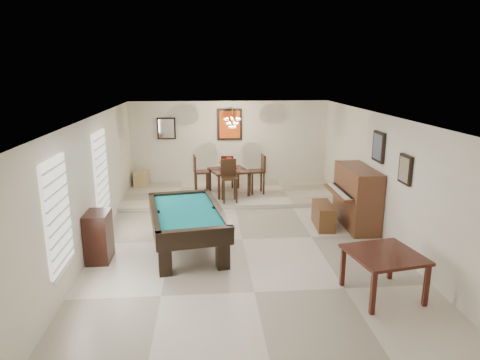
{
  "coord_description": "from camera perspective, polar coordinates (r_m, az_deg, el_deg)",
  "views": [
    {
      "loc": [
        -0.74,
        -8.47,
        3.49
      ],
      "look_at": [
        0.0,
        0.6,
        1.15
      ],
      "focal_mm": 32.0,
      "sensor_mm": 36.0,
      "label": 1
    }
  ],
  "objects": [
    {
      "name": "ground_plane",
      "position": [
        9.19,
        0.31,
        -7.96
      ],
      "size": [
        6.0,
        9.0,
        0.02
      ],
      "primitive_type": "cube",
      "color": "beige"
    },
    {
      "name": "wall_back",
      "position": [
        13.17,
        -1.39,
        4.84
      ],
      "size": [
        6.0,
        0.04,
        2.6
      ],
      "primitive_type": "cube",
      "color": "silver",
      "rests_on": "ground_plane"
    },
    {
      "name": "wall_front",
      "position": [
        4.59,
        5.36,
        -14.11
      ],
      "size": [
        6.0,
        0.04,
        2.6
      ],
      "primitive_type": "cube",
      "color": "silver",
      "rests_on": "ground_plane"
    },
    {
      "name": "wall_left",
      "position": [
        9.03,
        -19.0,
        -0.41
      ],
      "size": [
        0.04,
        9.0,
        2.6
      ],
      "primitive_type": "cube",
      "color": "silver",
      "rests_on": "ground_plane"
    },
    {
      "name": "wall_right",
      "position": [
        9.51,
        18.63,
        0.35
      ],
      "size": [
        0.04,
        9.0,
        2.6
      ],
      "primitive_type": "cube",
      "color": "silver",
      "rests_on": "ground_plane"
    },
    {
      "name": "ceiling",
      "position": [
        8.55,
        0.33,
        8.45
      ],
      "size": [
        6.0,
        9.0,
        0.04
      ],
      "primitive_type": "cube",
      "color": "white",
      "rests_on": "wall_back"
    },
    {
      "name": "dining_step",
      "position": [
        12.23,
        -1.01,
        -1.87
      ],
      "size": [
        6.0,
        2.5,
        0.12
      ],
      "primitive_type": "cube",
      "color": "beige",
      "rests_on": "ground_plane"
    },
    {
      "name": "window_left_front",
      "position": [
        6.97,
        -23.14,
        -4.21
      ],
      "size": [
        0.06,
        1.0,
        1.7
      ],
      "primitive_type": "cube",
      "color": "white",
      "rests_on": "wall_left"
    },
    {
      "name": "window_left_rear",
      "position": [
        9.57,
        -18.03,
        1.09
      ],
      "size": [
        0.06,
        1.0,
        1.7
      ],
      "primitive_type": "cube",
      "color": "white",
      "rests_on": "wall_left"
    },
    {
      "name": "pool_table",
      "position": [
        8.6,
        -7.09,
        -6.65
      ],
      "size": [
        1.74,
        2.67,
        0.83
      ],
      "primitive_type": null,
      "rotation": [
        0.0,
        0.0,
        0.17
      ],
      "color": "black",
      "rests_on": "ground_plane"
    },
    {
      "name": "square_table",
      "position": [
        7.28,
        18.51,
        -11.82
      ],
      "size": [
        1.22,
        1.22,
        0.72
      ],
      "primitive_type": null,
      "rotation": [
        0.0,
        0.0,
        0.18
      ],
      "color": "#36140D",
      "rests_on": "ground_plane"
    },
    {
      "name": "upright_piano",
      "position": [
        10.06,
        14.44,
        -2.22
      ],
      "size": [
        0.92,
        1.65,
        1.37
      ],
      "primitive_type": null,
      "color": "brown",
      "rests_on": "ground_plane"
    },
    {
      "name": "piano_bench",
      "position": [
        9.99,
        11.06,
        -4.66
      ],
      "size": [
        0.44,
        0.99,
        0.54
      ],
      "primitive_type": "cube",
      "rotation": [
        0.0,
        0.0,
        -0.07
      ],
      "color": "brown",
      "rests_on": "ground_plane"
    },
    {
      "name": "apothecary_chest",
      "position": [
        8.49,
        -18.31,
        -7.16
      ],
      "size": [
        0.42,
        0.63,
        0.94
      ],
      "primitive_type": "cube",
      "color": "black",
      "rests_on": "ground_plane"
    },
    {
      "name": "dining_table",
      "position": [
        11.95,
        -1.49,
        0.06
      ],
      "size": [
        1.21,
        1.21,
        0.81
      ],
      "primitive_type": null,
      "rotation": [
        0.0,
        0.0,
        0.27
      ],
      "color": "black",
      "rests_on": "dining_step"
    },
    {
      "name": "flower_vase",
      "position": [
        11.83,
        -1.5,
        2.56
      ],
      "size": [
        0.18,
        0.18,
        0.25
      ],
      "primitive_type": null,
      "rotation": [
        0.0,
        0.0,
        -0.28
      ],
      "color": "#A30E14",
      "rests_on": "dining_table"
    },
    {
      "name": "dining_chair_south",
      "position": [
        11.18,
        -1.43,
        -0.15
      ],
      "size": [
        0.44,
        0.44,
        1.11
      ],
      "primitive_type": null,
      "rotation": [
        0.0,
        0.0,
        0.08
      ],
      "color": "black",
      "rests_on": "dining_step"
    },
    {
      "name": "dining_chair_north",
      "position": [
        12.63,
        -1.69,
        1.21
      ],
      "size": [
        0.38,
        0.38,
        0.97
      ],
      "primitive_type": null,
      "rotation": [
        0.0,
        0.0,
        3.08
      ],
      "color": "black",
      "rests_on": "dining_step"
    },
    {
      "name": "dining_chair_west",
      "position": [
        11.9,
        -5.15,
        0.67
      ],
      "size": [
        0.45,
        0.45,
        1.1
      ],
      "primitive_type": null,
      "rotation": [
        0.0,
        0.0,
        1.68
      ],
      "color": "black",
      "rests_on": "dining_step"
    },
    {
      "name": "dining_chair_east",
      "position": [
        11.97,
        2.26,
        0.78
      ],
      "size": [
        0.44,
        0.44,
        1.1
      ],
      "primitive_type": null,
      "rotation": [
        0.0,
        0.0,
        -1.48
      ],
      "color": "black",
      "rests_on": "dining_step"
    },
    {
      "name": "corner_bench",
      "position": [
        13.17,
        -13.0,
        0.21
      ],
      "size": [
        0.42,
        0.52,
        0.44
      ],
      "primitive_type": "cube",
      "rotation": [
        0.0,
        0.0,
        -0.07
      ],
      "color": "tan",
      "rests_on": "dining_step"
    },
    {
      "name": "chandelier",
      "position": [
        11.76,
        -1.04,
        8.12
      ],
      "size": [
        0.44,
        0.44,
        0.6
      ],
      "primitive_type": null,
      "color": "#FFE5B2",
      "rests_on": "ceiling"
    },
    {
      "name": "back_painting",
      "position": [
        13.05,
        -1.39,
        7.41
      ],
      "size": [
        0.75,
        0.06,
        0.95
      ],
      "primitive_type": "cube",
      "color": "#D84C14",
      "rests_on": "wall_back"
    },
    {
      "name": "back_mirror",
      "position": [
        13.09,
        -9.78,
        6.79
      ],
      "size": [
        0.55,
        0.06,
        0.65
      ],
      "primitive_type": "cube",
      "color": "white",
      "rests_on": "wall_back"
    },
    {
      "name": "right_picture_upper",
      "position": [
        9.65,
        18.01,
        4.23
      ],
      "size": [
        0.06,
        0.55,
        0.65
      ],
      "primitive_type": "cube",
      "color": "slate",
      "rests_on": "wall_right"
    },
    {
      "name": "right_picture_lower",
      "position": [
        8.52,
        21.19,
        1.32
      ],
      "size": [
        0.06,
        0.45,
        0.55
      ],
      "primitive_type": "cube",
      "color": "gray",
      "rests_on": "wall_right"
    }
  ]
}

